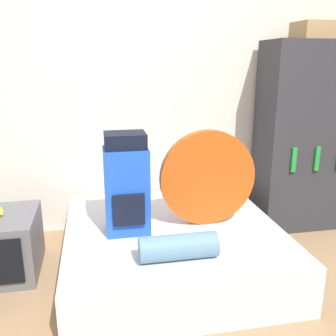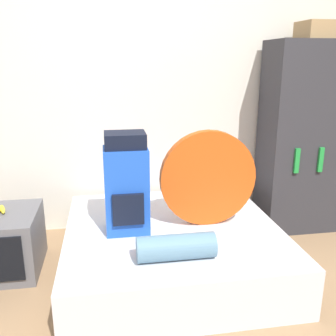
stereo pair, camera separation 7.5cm
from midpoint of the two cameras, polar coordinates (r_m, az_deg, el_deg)
name	(u,v)px [view 1 (the left image)]	position (r m, az deg, el deg)	size (l,w,h in m)	color
wall_back	(135,88)	(3.40, -5.72, 12.07)	(8.00, 0.05, 2.60)	silver
bed	(172,247)	(2.90, -0.10, -11.93)	(1.55, 1.52, 0.35)	silver
backpack	(127,185)	(2.64, -7.13, -2.58)	(0.30, 0.28, 0.71)	blue
tent_bag	(208,178)	(2.76, 5.27, -1.51)	(0.71, 0.07, 0.71)	#D14C14
sleeping_roll	(178,247)	(2.35, 0.66, -11.94)	(0.49, 0.16, 0.16)	#5B849E
bookshelf	(305,138)	(3.66, 19.55, 4.40)	(0.83, 0.45, 1.70)	#2D2D33
cardboard_box	(321,31)	(3.67, 21.67, 18.85)	(0.44, 0.30, 0.15)	#A88456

